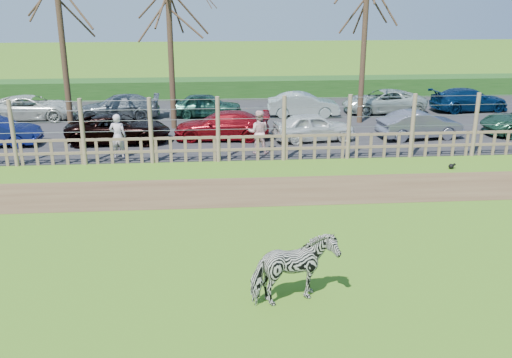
{
  "coord_description": "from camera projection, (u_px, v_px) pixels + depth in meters",
  "views": [
    {
      "loc": [
        -0.21,
        -12.93,
        6.3
      ],
      "look_at": [
        1.0,
        2.5,
        1.1
      ],
      "focal_mm": 40.0,
      "sensor_mm": 36.0,
      "label": 1
    }
  ],
  "objects": [
    {
      "name": "ground",
      "position": [
        224.0,
        253.0,
        14.24
      ],
      "size": [
        120.0,
        120.0,
        0.0
      ],
      "primitive_type": "plane",
      "color": "#65A430",
      "rests_on": "ground"
    },
    {
      "name": "dirt_strip",
      "position": [
        221.0,
        192.0,
        18.5
      ],
      "size": [
        34.0,
        2.8,
        0.01
      ],
      "primitive_type": "cube",
      "color": "brown",
      "rests_on": "ground"
    },
    {
      "name": "asphalt",
      "position": [
        217.0,
        123.0,
        27.94
      ],
      "size": [
        44.0,
        13.0,
        0.04
      ],
      "primitive_type": "cube",
      "color": "#232326",
      "rests_on": "ground"
    },
    {
      "name": "hedge",
      "position": [
        215.0,
        88.0,
        34.39
      ],
      "size": [
        46.0,
        2.0,
        1.1
      ],
      "primitive_type": "cube",
      "color": "#1E4716",
      "rests_on": "ground"
    },
    {
      "name": "fence",
      "position": [
        218.0,
        141.0,
        21.55
      ],
      "size": [
        30.16,
        0.16,
        2.5
      ],
      "color": "brown",
      "rests_on": "ground"
    },
    {
      "name": "tree_left",
      "position": [
        58.0,
        5.0,
        23.79
      ],
      "size": [
        4.8,
        4.8,
        7.88
      ],
      "color": "#3D2B1E",
      "rests_on": "ground"
    },
    {
      "name": "tree_mid",
      "position": [
        169.0,
        22.0,
        25.31
      ],
      "size": [
        4.8,
        4.8,
        6.83
      ],
      "color": "#3D2B1E",
      "rests_on": "ground"
    },
    {
      "name": "tree_right",
      "position": [
        366.0,
        12.0,
        26.33
      ],
      "size": [
        4.8,
        4.8,
        7.35
      ],
      "color": "#3D2B1E",
      "rests_on": "ground"
    },
    {
      "name": "zebra",
      "position": [
        294.0,
        270.0,
        11.8
      ],
      "size": [
        1.96,
        1.35,
        1.52
      ],
      "primitive_type": "imported",
      "rotation": [
        0.0,
        0.0,
        1.9
      ],
      "color": "gray",
      "rests_on": "ground"
    },
    {
      "name": "visitor_a",
      "position": [
        118.0,
        136.0,
        21.86
      ],
      "size": [
        0.66,
        0.46,
        1.72
      ],
      "primitive_type": "imported",
      "rotation": [
        0.0,
        0.0,
        3.06
      ],
      "color": "#C4B5C3",
      "rests_on": "asphalt"
    },
    {
      "name": "visitor_b",
      "position": [
        258.0,
        132.0,
        22.47
      ],
      "size": [
        0.93,
        0.78,
        1.72
      ],
      "primitive_type": "imported",
      "rotation": [
        0.0,
        0.0,
        2.98
      ],
      "color": "beige",
      "rests_on": "asphalt"
    },
    {
      "name": "crow",
      "position": [
        452.0,
        166.0,
        20.87
      ],
      "size": [
        0.26,
        0.19,
        0.21
      ],
      "color": "black",
      "rests_on": "ground"
    },
    {
      "name": "car_2",
      "position": [
        119.0,
        129.0,
        24.16
      ],
      "size": [
        4.34,
        2.04,
        1.2
      ],
      "primitive_type": "imported",
      "rotation": [
        0.0,
        0.0,
        1.56
      ],
      "color": "black",
      "rests_on": "asphalt"
    },
    {
      "name": "car_3",
      "position": [
        222.0,
        125.0,
        24.71
      ],
      "size": [
        4.25,
        1.98,
        1.2
      ],
      "primitive_type": "imported",
      "rotation": [
        0.0,
        0.0,
        4.64
      ],
      "color": "maroon",
      "rests_on": "asphalt"
    },
    {
      "name": "car_4",
      "position": [
        314.0,
        127.0,
        24.46
      ],
      "size": [
        3.67,
        1.84,
        1.2
      ],
      "primitive_type": "imported",
      "rotation": [
        0.0,
        0.0,
        1.69
      ],
      "color": "white",
      "rests_on": "asphalt"
    },
    {
      "name": "car_5",
      "position": [
        420.0,
        125.0,
        24.81
      ],
      "size": [
        3.78,
        1.73,
        1.2
      ],
      "primitive_type": "imported",
      "rotation": [
        0.0,
        0.0,
        1.7
      ],
      "color": "slate",
      "rests_on": "asphalt"
    },
    {
      "name": "car_8",
      "position": [
        31.0,
        108.0,
        28.38
      ],
      "size": [
        4.41,
        2.2,
        1.2
      ],
      "primitive_type": "imported",
      "rotation": [
        0.0,
        0.0,
        1.62
      ],
      "color": "silver",
      "rests_on": "asphalt"
    },
    {
      "name": "car_9",
      "position": [
        118.0,
        107.0,
        28.51
      ],
      "size": [
        4.23,
        1.93,
        1.2
      ],
      "primitive_type": "imported",
      "rotation": [
        0.0,
        0.0,
        4.77
      ],
      "color": "slate",
      "rests_on": "asphalt"
    },
    {
      "name": "car_10",
      "position": [
        207.0,
        105.0,
        28.94
      ],
      "size": [
        3.64,
        1.75,
        1.2
      ],
      "primitive_type": "imported",
      "rotation": [
        0.0,
        0.0,
        1.47
      ],
      "color": "#1C4738",
      "rests_on": "asphalt"
    },
    {
      "name": "car_11",
      "position": [
        303.0,
        105.0,
        29.13
      ],
      "size": [
        3.7,
        1.44,
        1.2
      ],
      "primitive_type": "imported",
      "rotation": [
        0.0,
        0.0,
        1.52
      ],
      "color": "#ACBFB5",
      "rests_on": "asphalt"
    },
    {
      "name": "car_12",
      "position": [
        383.0,
        101.0,
        29.95
      ],
      "size": [
        4.4,
        2.16,
        1.2
      ],
      "primitive_type": "imported",
      "rotation": [
        0.0,
        0.0,
        4.75
      ],
      "color": "#B0C0B4",
      "rests_on": "asphalt"
    },
    {
      "name": "car_13",
      "position": [
        469.0,
        100.0,
        30.4
      ],
      "size": [
        4.28,
        2.08,
        1.2
      ],
      "primitive_type": "imported",
      "rotation": [
        0.0,
        0.0,
        1.67
      ],
      "color": "#09254E",
      "rests_on": "asphalt"
    }
  ]
}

